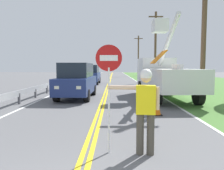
# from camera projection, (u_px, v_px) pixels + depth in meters

# --- Properties ---
(grass_verge_right) EXTENTS (16.00, 110.00, 0.01)m
(grass_verge_right) POSITION_uv_depth(u_px,v_px,m) (223.00, 86.00, 21.90)
(grass_verge_right) COLOR #477533
(grass_verge_right) RESTS_ON ground
(centerline_yellow_left) EXTENTS (0.11, 110.00, 0.01)m
(centerline_yellow_left) POSITION_uv_depth(u_px,v_px,m) (107.00, 86.00, 22.00)
(centerline_yellow_left) COLOR yellow
(centerline_yellow_left) RESTS_ON ground
(centerline_yellow_right) EXTENTS (0.11, 110.00, 0.01)m
(centerline_yellow_right) POSITION_uv_depth(u_px,v_px,m) (109.00, 86.00, 22.00)
(centerline_yellow_right) COLOR yellow
(centerline_yellow_right) RESTS_ON ground
(edge_line_right) EXTENTS (0.12, 110.00, 0.01)m
(edge_line_right) POSITION_uv_depth(u_px,v_px,m) (144.00, 86.00, 21.97)
(edge_line_right) COLOR silver
(edge_line_right) RESTS_ON ground
(edge_line_left) EXTENTS (0.12, 110.00, 0.01)m
(edge_line_left) POSITION_uv_depth(u_px,v_px,m) (73.00, 86.00, 22.03)
(edge_line_left) COLOR silver
(edge_line_left) RESTS_ON ground
(flagger_worker) EXTENTS (1.08, 0.29, 1.83)m
(flagger_worker) POSITION_uv_depth(u_px,v_px,m) (145.00, 106.00, 4.56)
(flagger_worker) COLOR #474238
(flagger_worker) RESTS_ON ground
(stop_sign_paddle) EXTENTS (0.56, 0.04, 2.33)m
(stop_sign_paddle) POSITION_uv_depth(u_px,v_px,m) (109.00, 74.00, 4.60)
(stop_sign_paddle) COLOR silver
(stop_sign_paddle) RESTS_ON ground
(utility_bucket_truck) EXTENTS (2.67, 6.92, 4.87)m
(utility_bucket_truck) POSITION_uv_depth(u_px,v_px,m) (163.00, 75.00, 13.09)
(utility_bucket_truck) COLOR white
(utility_bucket_truck) RESTS_ON ground
(oncoming_suv_nearest) EXTENTS (2.03, 4.66, 2.10)m
(oncoming_suv_nearest) POSITION_uv_depth(u_px,v_px,m) (77.00, 81.00, 13.03)
(oncoming_suv_nearest) COLOR navy
(oncoming_suv_nearest) RESTS_ON ground
(oncoming_suv_second) EXTENTS (1.96, 4.63, 2.10)m
(oncoming_suv_second) POSITION_uv_depth(u_px,v_px,m) (91.00, 74.00, 24.10)
(oncoming_suv_second) COLOR navy
(oncoming_suv_second) RESTS_ON ground
(utility_pole_near) EXTENTS (1.80, 0.28, 7.88)m
(utility_pole_near) POSITION_uv_depth(u_px,v_px,m) (204.00, 27.00, 12.39)
(utility_pole_near) COLOR brown
(utility_pole_near) RESTS_ON ground
(utility_pole_mid) EXTENTS (1.80, 0.28, 8.70)m
(utility_pole_mid) POSITION_uv_depth(u_px,v_px,m) (155.00, 46.00, 27.16)
(utility_pole_mid) COLOR brown
(utility_pole_mid) RESTS_ON ground
(utility_pole_far) EXTENTS (1.80, 0.28, 8.51)m
(utility_pole_far) POSITION_uv_depth(u_px,v_px,m) (138.00, 55.00, 46.18)
(utility_pole_far) COLOR brown
(utility_pole_far) RESTS_ON ground
(traffic_cone_lead) EXTENTS (0.40, 0.40, 0.70)m
(traffic_cone_lead) POSITION_uv_depth(u_px,v_px,m) (156.00, 106.00, 8.43)
(traffic_cone_lead) COLOR orange
(traffic_cone_lead) RESTS_ON ground
(traffic_cone_mid) EXTENTS (0.40, 0.40, 0.70)m
(traffic_cone_mid) POSITION_uv_depth(u_px,v_px,m) (142.00, 97.00, 11.06)
(traffic_cone_mid) COLOR orange
(traffic_cone_mid) RESTS_ON ground
(guardrail_left_shoulder) EXTENTS (0.10, 32.00, 0.71)m
(guardrail_left_shoulder) POSITION_uv_depth(u_px,v_px,m) (51.00, 85.00, 16.60)
(guardrail_left_shoulder) COLOR #9EA0A3
(guardrail_left_shoulder) RESTS_ON ground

